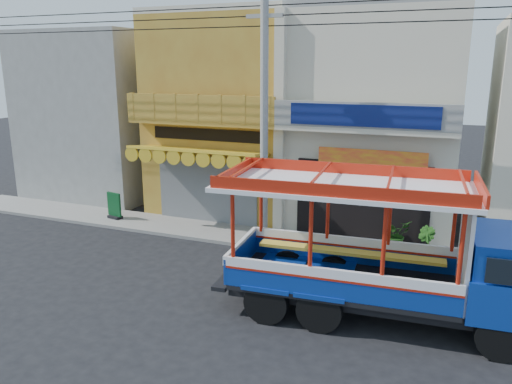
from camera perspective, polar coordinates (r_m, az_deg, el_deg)
ground at (r=14.23m, az=-0.06°, el=-11.21°), size 90.00×90.00×0.00m
sidewalk at (r=17.69m, az=4.74°, el=-5.79°), size 30.00×2.00×0.12m
shophouse_left at (r=21.82m, az=-2.16°, el=9.01°), size 6.00×7.50×8.24m
shophouse_right at (r=20.18m, az=13.81°, el=8.17°), size 6.00×6.75×8.24m
party_pilaster at (r=17.86m, az=2.70°, el=7.46°), size 0.35×0.30×8.00m
filler_building_left at (r=25.49m, az=-16.85°, el=8.49°), size 6.00×6.00×7.60m
utility_pole at (r=16.26m, az=1.45°, el=10.45°), size 28.00×0.26×9.00m
songthaew_truck at (r=12.44m, az=16.72°, el=-6.90°), size 7.96×3.04×3.65m
green_sign at (r=20.83m, az=-15.88°, el=-1.72°), size 0.69×0.43×1.06m
potted_plant_a at (r=17.43m, az=15.69°, el=-4.66°), size 1.19×1.19×1.00m
potted_plant_b at (r=16.50m, az=18.84°, el=-5.74°), size 0.78×0.80×1.14m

